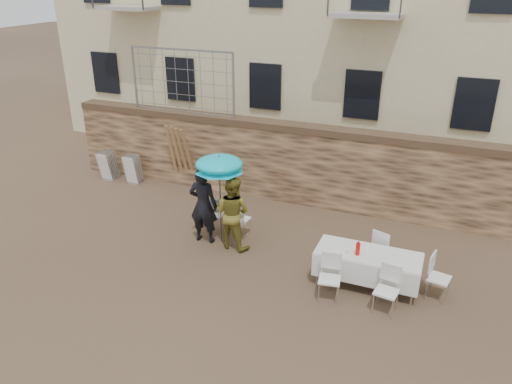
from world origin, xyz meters
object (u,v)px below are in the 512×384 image
at_px(table_chair_front_left, 330,278).
at_px(chair_stack_right, 136,167).
at_px(couple_chair_left, 214,213).
at_px(table_chair_back, 383,249).
at_px(woman_dress, 232,213).
at_px(man_suit, 203,205).
at_px(umbrella, 219,167).
at_px(chair_stack_left, 112,163).
at_px(table_chair_side, 439,277).
at_px(table_chair_front_right, 386,291).
at_px(soda_bottle, 358,249).
at_px(banquet_table, 368,255).
at_px(couple_chair_right, 240,218).

xyz_separation_m(table_chair_front_left, chair_stack_right, (-7.07, 3.74, -0.02)).
bearing_deg(couple_chair_left, table_chair_back, 169.81).
bearing_deg(woman_dress, man_suit, 7.30).
relative_size(umbrella, chair_stack_left, 2.23).
bearing_deg(woman_dress, chair_stack_right, -22.65).
xyz_separation_m(umbrella, table_chair_front_left, (2.97, -1.27, -1.46)).
bearing_deg(table_chair_side, woman_dress, 97.23).
bearing_deg(table_chair_front_right, man_suit, 173.66).
distance_m(couple_chair_left, soda_bottle, 3.96).
bearing_deg(table_chair_front_right, umbrella, 171.00).
bearing_deg(table_chair_back, banquet_table, 95.76).
relative_size(soda_bottle, table_chair_front_right, 0.27).
bearing_deg(couple_chair_left, couple_chair_right, 172.21).
xyz_separation_m(couple_chair_right, table_chair_back, (3.47, -0.17, 0.00)).
xyz_separation_m(soda_bottle, chair_stack_left, (-8.37, 3.14, -0.45)).
height_order(man_suit, soda_bottle, man_suit).
bearing_deg(table_chair_front_left, woman_dress, 147.33).
distance_m(table_chair_side, chair_stack_left, 10.38).
relative_size(couple_chair_left, couple_chair_right, 1.00).
xyz_separation_m(soda_bottle, table_chair_back, (0.40, 0.95, -0.43)).
relative_size(couple_chair_right, chair_stack_right, 1.04).
distance_m(woman_dress, couple_chair_left, 1.02).
bearing_deg(chair_stack_right, table_chair_front_right, -24.58).
height_order(couple_chair_left, table_chair_front_right, same).
xyz_separation_m(table_chair_front_right, chair_stack_right, (-8.17, 3.74, -0.02)).
bearing_deg(soda_bottle, couple_chair_left, 163.41).
height_order(couple_chair_left, chair_stack_left, couple_chair_left).
height_order(soda_bottle, table_chair_back, soda_bottle).
xyz_separation_m(man_suit, couple_chair_left, (0.00, 0.55, -0.47)).
bearing_deg(table_chair_front_left, soda_bottle, 47.76).
height_order(table_chair_back, chair_stack_left, table_chair_back).
distance_m(table_chair_front_right, chair_stack_right, 8.98).
height_order(umbrella, table_chair_side, umbrella).
height_order(umbrella, couple_chair_left, umbrella).
xyz_separation_m(banquet_table, chair_stack_right, (-7.67, 2.99, -0.27)).
distance_m(couple_chair_left, table_chair_front_left, 3.79).
xyz_separation_m(man_suit, table_chair_front_right, (4.47, -1.17, -0.47)).
height_order(couple_chair_right, banquet_table, couple_chair_right).
bearing_deg(umbrella, man_suit, -165.96).
height_order(table_chair_front_left, chair_stack_right, table_chair_front_left).
height_order(umbrella, banquet_table, umbrella).
bearing_deg(table_chair_side, couple_chair_right, 90.65).
bearing_deg(umbrella, chair_stack_left, 153.77).
height_order(banquet_table, table_chair_front_right, table_chair_front_right).
bearing_deg(woman_dress, table_chair_front_left, 163.19).
bearing_deg(woman_dress, umbrella, -8.64).
xyz_separation_m(couple_chair_left, table_chair_front_left, (3.37, -1.72, 0.00)).
relative_size(man_suit, chair_stack_left, 2.06).
distance_m(couple_chair_left, table_chair_side, 5.45).
xyz_separation_m(man_suit, banquet_table, (3.97, -0.42, -0.22)).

